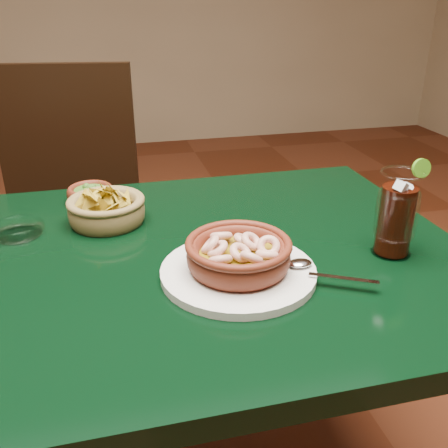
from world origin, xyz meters
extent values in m
cube|color=black|center=(0.00, 0.00, 0.73)|extent=(1.20, 0.80, 0.04)
cylinder|color=black|center=(0.54, 0.34, 0.35)|extent=(0.06, 0.06, 0.71)
cube|color=black|center=(-0.20, 0.64, 0.49)|extent=(0.52, 0.52, 0.04)
cylinder|color=black|center=(-0.03, 0.42, 0.25)|extent=(0.04, 0.04, 0.49)
cylinder|color=black|center=(-0.37, 0.86, 0.25)|extent=(0.04, 0.04, 0.49)
cylinder|color=black|center=(0.02, 0.81, 0.25)|extent=(0.04, 0.04, 0.49)
cube|color=black|center=(-0.17, 0.85, 0.76)|extent=(0.44, 0.10, 0.48)
cylinder|color=silver|center=(0.14, -0.10, 0.76)|extent=(0.27, 0.27, 0.01)
cylinder|color=#4F1C10|center=(0.14, -0.10, 0.77)|extent=(0.16, 0.16, 0.01)
torus|color=#4F1C10|center=(0.14, -0.10, 0.79)|extent=(0.20, 0.20, 0.04)
torus|color=#4F1C10|center=(0.14, -0.10, 0.81)|extent=(0.18, 0.18, 0.01)
cylinder|color=#705B0E|center=(0.14, -0.10, 0.79)|extent=(0.14, 0.14, 0.01)
torus|color=#DDAD99|center=(0.19, -0.12, 0.81)|extent=(0.04, 0.04, 0.04)
torus|color=#DDAD99|center=(0.17, -0.09, 0.81)|extent=(0.05, 0.06, 0.04)
torus|color=#DDAD99|center=(0.16, -0.07, 0.80)|extent=(0.04, 0.04, 0.03)
torus|color=#DDAD99|center=(0.13, -0.06, 0.81)|extent=(0.04, 0.04, 0.03)
torus|color=#DDAD99|center=(0.10, -0.08, 0.80)|extent=(0.05, 0.06, 0.05)
torus|color=#DDAD99|center=(0.11, -0.10, 0.80)|extent=(0.05, 0.06, 0.04)
torus|color=#DDAD99|center=(0.11, -0.13, 0.80)|extent=(0.06, 0.05, 0.04)
torus|color=#DDAD99|center=(0.14, -0.12, 0.80)|extent=(0.05, 0.05, 0.04)
torus|color=#DDAD99|center=(0.15, -0.15, 0.81)|extent=(0.05, 0.05, 0.05)
torus|color=#DDAD99|center=(0.19, -0.13, 0.80)|extent=(0.05, 0.05, 0.04)
cube|color=silver|center=(0.30, -0.18, 0.77)|extent=(0.10, 0.06, 0.00)
ellipsoid|color=silver|center=(0.25, -0.12, 0.77)|extent=(0.04, 0.03, 0.01)
cylinder|color=olive|center=(-0.06, 0.17, 0.75)|extent=(0.14, 0.14, 0.01)
torus|color=olive|center=(-0.06, 0.17, 0.78)|extent=(0.19, 0.19, 0.06)
torus|color=olive|center=(-0.06, 0.17, 0.80)|extent=(0.16, 0.16, 0.01)
cone|color=gold|center=(-0.04, 0.18, 0.79)|extent=(0.06, 0.06, 0.06)
cone|color=gold|center=(-0.07, 0.17, 0.79)|extent=(0.08, 0.08, 0.04)
cone|color=gold|center=(-0.06, 0.18, 0.82)|extent=(0.06, 0.06, 0.06)
cone|color=gold|center=(-0.08, 0.15, 0.79)|extent=(0.07, 0.05, 0.07)
cone|color=gold|center=(-0.06, 0.20, 0.79)|extent=(0.07, 0.07, 0.05)
cone|color=gold|center=(-0.06, 0.13, 0.77)|extent=(0.05, 0.08, 0.06)
cone|color=gold|center=(-0.06, 0.17, 0.82)|extent=(0.06, 0.06, 0.05)
cone|color=gold|center=(-0.07, 0.17, 0.80)|extent=(0.06, 0.08, 0.06)
cone|color=gold|center=(-0.06, 0.20, 0.81)|extent=(0.03, 0.07, 0.08)
cone|color=gold|center=(-0.04, 0.19, 0.80)|extent=(0.04, 0.08, 0.07)
cone|color=gold|center=(-0.10, 0.15, 0.81)|extent=(0.05, 0.07, 0.07)
cone|color=gold|center=(-0.04, 0.18, 0.78)|extent=(0.08, 0.04, 0.07)
cone|color=gold|center=(-0.11, 0.16, 0.80)|extent=(0.06, 0.05, 0.07)
cone|color=gold|center=(-0.07, 0.17, 0.78)|extent=(0.06, 0.06, 0.06)
cone|color=gold|center=(-0.05, 0.20, 0.81)|extent=(0.04, 0.07, 0.07)
cone|color=gold|center=(-0.09, 0.15, 0.82)|extent=(0.05, 0.07, 0.06)
cone|color=gold|center=(-0.03, 0.19, 0.80)|extent=(0.06, 0.08, 0.06)
cone|color=gold|center=(-0.09, 0.16, 0.81)|extent=(0.08, 0.06, 0.06)
cone|color=gold|center=(-0.08, 0.20, 0.80)|extent=(0.08, 0.02, 0.08)
cone|color=gold|center=(-0.05, 0.16, 0.80)|extent=(0.08, 0.08, 0.04)
cone|color=gold|center=(-0.03, 0.18, 0.79)|extent=(0.05, 0.08, 0.07)
cone|color=gold|center=(-0.07, 0.16, 0.79)|extent=(0.06, 0.03, 0.07)
cone|color=gold|center=(-0.08, 0.20, 0.81)|extent=(0.07, 0.07, 0.04)
cone|color=gold|center=(-0.08, 0.16, 0.81)|extent=(0.03, 0.08, 0.07)
cylinder|color=#4F1C10|center=(-0.10, 0.30, 0.75)|extent=(0.09, 0.09, 0.01)
torus|color=#4F1C10|center=(-0.10, 0.30, 0.77)|extent=(0.12, 0.12, 0.04)
cylinder|color=#254D14|center=(-0.10, 0.30, 0.78)|extent=(0.07, 0.07, 0.01)
sphere|color=#254D14|center=(-0.11, 0.31, 0.78)|extent=(0.02, 0.02, 0.02)
sphere|color=#254D14|center=(-0.09, 0.29, 0.78)|extent=(0.02, 0.02, 0.02)
sphere|color=#254D14|center=(-0.09, 0.31, 0.78)|extent=(0.02, 0.02, 0.02)
sphere|color=#254D14|center=(-0.11, 0.28, 0.78)|extent=(0.02, 0.02, 0.02)
sphere|color=#254D14|center=(-0.10, 0.30, 0.78)|extent=(0.02, 0.02, 0.02)
cylinder|color=white|center=(0.44, -0.09, 0.75)|extent=(0.07, 0.07, 0.01)
torus|color=white|center=(0.44, -0.09, 0.83)|extent=(0.16, 0.16, 0.09)
cylinder|color=black|center=(0.44, -0.09, 0.82)|extent=(0.06, 0.06, 0.13)
cube|color=silver|center=(0.45, -0.09, 0.86)|extent=(0.03, 0.03, 0.03)
cube|color=silver|center=(0.43, -0.11, 0.89)|extent=(0.03, 0.03, 0.03)
cube|color=silver|center=(0.45, -0.10, 0.88)|extent=(0.03, 0.02, 0.03)
cube|color=silver|center=(0.45, -0.09, 0.87)|extent=(0.03, 0.03, 0.03)
cube|color=silver|center=(0.46, -0.09, 0.86)|extent=(0.03, 0.03, 0.03)
torus|color=white|center=(0.44, -0.09, 0.91)|extent=(0.08, 0.08, 0.00)
cylinder|color=#478A1A|center=(0.48, -0.09, 0.91)|extent=(0.03, 0.01, 0.03)
cylinder|color=white|center=(-0.24, 0.15, 0.75)|extent=(0.09, 0.09, 0.01)
torus|color=white|center=(-0.24, 0.15, 0.76)|extent=(0.11, 0.11, 0.03)
camera|label=1|loc=(-0.06, -0.82, 1.19)|focal=40.00mm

